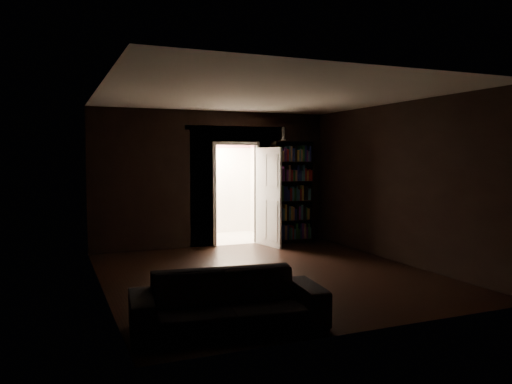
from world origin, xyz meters
TOP-DOWN VIEW (x-y plane):
  - ground at (0.00, 0.00)m, footprint 5.50×5.50m
  - room_walls at (-0.01, 1.07)m, footprint 5.02×5.61m
  - kitchen_alcove at (0.50, 3.87)m, footprint 2.20×1.80m
  - sofa at (-1.40, -2.10)m, footprint 2.16×1.13m
  - bookshelf at (1.71, 2.55)m, footprint 0.95×0.65m
  - refrigerator at (-0.10, 4.11)m, footprint 0.89×0.85m
  - door at (1.05, 2.31)m, footprint 0.21×0.84m
  - figurine at (1.52, 2.60)m, footprint 0.12×0.12m
  - bottles at (-0.00, 4.12)m, footprint 0.65×0.23m

SIDE VIEW (x-z plane):
  - ground at x=0.00m, z-range 0.00..0.00m
  - sofa at x=-1.40m, z-range 0.00..0.80m
  - refrigerator at x=-0.10m, z-range 0.00..1.65m
  - door at x=1.05m, z-range 0.00..2.05m
  - bookshelf at x=1.71m, z-range 0.00..2.20m
  - kitchen_alcove at x=0.50m, z-range -0.09..2.51m
  - room_walls at x=-0.01m, z-range 0.26..3.10m
  - bottles at x=0.00m, z-range 1.65..1.91m
  - figurine at x=1.52m, z-range 2.20..2.50m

